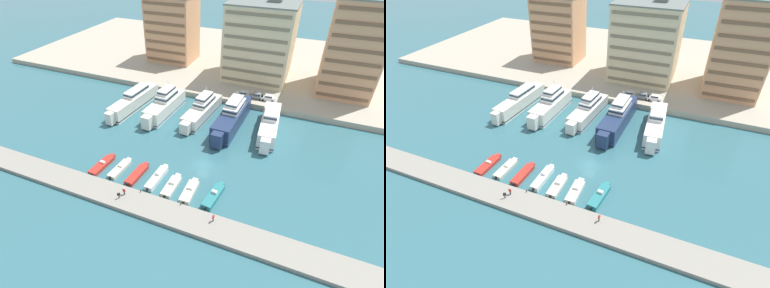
# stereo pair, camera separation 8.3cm
# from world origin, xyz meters

# --- Properties ---
(ground_plane) EXTENTS (400.00, 400.00, 0.00)m
(ground_plane) POSITION_xyz_m (0.00, 0.00, 0.00)
(ground_plane) COLOR #336670
(quay_promenade) EXTENTS (180.00, 70.00, 1.60)m
(quay_promenade) POSITION_xyz_m (0.00, 63.95, 0.80)
(quay_promenade) COLOR #ADA38E
(quay_promenade) RESTS_ON ground
(pier_dock) EXTENTS (120.00, 5.48, 0.81)m
(pier_dock) POSITION_xyz_m (0.00, -15.59, 0.41)
(pier_dock) COLOR gray
(pier_dock) RESTS_ON ground
(yacht_ivory_far_left) EXTENTS (5.43, 22.29, 7.17)m
(yacht_ivory_far_left) POSITION_xyz_m (-27.54, 16.51, 2.24)
(yacht_ivory_far_left) COLOR silver
(yacht_ivory_far_left) RESTS_ON ground
(yacht_ivory_left) EXTENTS (5.41, 19.43, 8.88)m
(yacht_ivory_left) POSITION_xyz_m (-17.95, 16.96, 2.66)
(yacht_ivory_left) COLOR silver
(yacht_ivory_left) RESTS_ON ground
(yacht_ivory_mid_left) EXTENTS (5.93, 20.10, 7.96)m
(yacht_ivory_mid_left) POSITION_xyz_m (-7.71, 19.11, 2.27)
(yacht_ivory_mid_left) COLOR silver
(yacht_ivory_mid_left) RESTS_ON ground
(yacht_navy_center_left) EXTENTS (5.47, 22.75, 8.83)m
(yacht_navy_center_left) POSITION_xyz_m (1.02, 17.83, 2.71)
(yacht_navy_center_left) COLOR navy
(yacht_navy_center_left) RESTS_ON ground
(yacht_white_center) EXTENTS (5.62, 20.38, 7.66)m
(yacht_white_center) POSITION_xyz_m (10.63, 18.77, 2.43)
(yacht_white_center) COLOR white
(yacht_white_center) RESTS_ON ground
(motorboat_red_far_left) EXTENTS (2.33, 7.72, 1.19)m
(motorboat_red_far_left) POSITION_xyz_m (-20.18, -8.88, 0.43)
(motorboat_red_far_left) COLOR red
(motorboat_red_far_left) RESTS_ON ground
(motorboat_cream_left) EXTENTS (2.18, 7.28, 1.16)m
(motorboat_cream_left) POSITION_xyz_m (-15.93, -8.37, 0.39)
(motorboat_cream_left) COLOR beige
(motorboat_cream_left) RESTS_ON ground
(motorboat_red_mid_left) EXTENTS (2.13, 7.53, 0.90)m
(motorboat_red_mid_left) POSITION_xyz_m (-11.51, -8.58, 0.45)
(motorboat_red_mid_left) COLOR red
(motorboat_red_mid_left) RESTS_ON ground
(motorboat_white_center_left) EXTENTS (1.87, 8.20, 1.65)m
(motorboat_white_center_left) POSITION_xyz_m (-7.10, -8.03, 0.56)
(motorboat_white_center_left) COLOR white
(motorboat_white_center_left) RESTS_ON ground
(motorboat_cream_center) EXTENTS (2.12, 7.03, 1.33)m
(motorboat_cream_center) POSITION_xyz_m (-3.34, -8.88, 0.42)
(motorboat_cream_center) COLOR beige
(motorboat_cream_center) RESTS_ON ground
(motorboat_cream_center_right) EXTENTS (2.32, 7.24, 1.38)m
(motorboat_cream_center_right) POSITION_xyz_m (0.61, -8.94, 0.47)
(motorboat_cream_center_right) COLOR beige
(motorboat_cream_center_right) RESTS_ON ground
(motorboat_teal_mid_right) EXTENTS (2.68, 7.84, 1.62)m
(motorboat_teal_mid_right) POSITION_xyz_m (5.42, -8.37, 0.56)
(motorboat_teal_mid_right) COLOR teal
(motorboat_teal_mid_right) RESTS_ON ground
(car_silver_far_left) EXTENTS (4.18, 2.09, 1.80)m
(car_silver_far_left) POSITION_xyz_m (0.23, 32.28, 2.58)
(car_silver_far_left) COLOR #B7BCC1
(car_silver_far_left) RESTS_ON quay_promenade
(car_grey_left) EXTENTS (4.17, 2.07, 1.80)m
(car_grey_left) POSITION_xyz_m (4.12, 32.66, 2.58)
(car_grey_left) COLOR slate
(car_grey_left) RESTS_ON quay_promenade
(car_white_mid_left) EXTENTS (4.20, 2.13, 1.80)m
(car_white_mid_left) POSITION_xyz_m (7.58, 32.73, 2.58)
(car_white_mid_left) COLOR white
(car_white_mid_left) RESTS_ON quay_promenade
(apartment_block_far_left) EXTENTS (16.79, 12.97, 24.51)m
(apartment_block_far_left) POSITION_xyz_m (-32.51, 52.92, 12.92)
(apartment_block_far_left) COLOR tan
(apartment_block_far_left) RESTS_ON quay_promenade
(apartment_block_left) EXTENTS (20.39, 17.56, 25.46)m
(apartment_block_left) POSITION_xyz_m (0.26, 48.48, 13.38)
(apartment_block_left) COLOR beige
(apartment_block_left) RESTS_ON quay_promenade
(apartment_block_mid_left) EXTENTS (15.29, 18.27, 28.97)m
(apartment_block_mid_left) POSITION_xyz_m (26.91, 48.71, 15.14)
(apartment_block_mid_left) COLOR tan
(apartment_block_mid_left) RESTS_ON quay_promenade
(pedestrian_near_edge) EXTENTS (0.63, 0.23, 1.63)m
(pedestrian_near_edge) POSITION_xyz_m (-10.44, -14.90, 1.78)
(pedestrian_near_edge) COLOR #282D3D
(pedestrian_near_edge) RESTS_ON pier_dock
(pedestrian_mid_deck) EXTENTS (0.31, 0.64, 1.68)m
(pedestrian_mid_deck) POSITION_xyz_m (7.43, -14.42, 1.81)
(pedestrian_mid_deck) COLOR #282D3D
(pedestrian_mid_deck) RESTS_ON pier_dock
(pedestrian_far_side) EXTENTS (0.42, 0.50, 1.56)m
(pedestrian_far_side) POSITION_xyz_m (-10.81, -16.13, 1.74)
(pedestrian_far_side) COLOR #4C515B
(pedestrian_far_side) RESTS_ON pier_dock
(bollard_west) EXTENTS (0.20, 0.20, 0.61)m
(bollard_west) POSITION_xyz_m (-7.90, -13.10, 1.14)
(bollard_west) COLOR #2D2D33
(bollard_west) RESTS_ON pier_dock
(bollard_west_mid) EXTENTS (0.20, 0.20, 0.61)m
(bollard_west_mid) POSITION_xyz_m (0.66, -13.10, 1.14)
(bollard_west_mid) COLOR #2D2D33
(bollard_west_mid) RESTS_ON pier_dock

